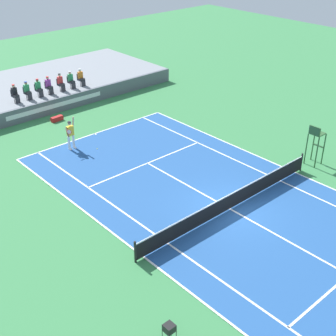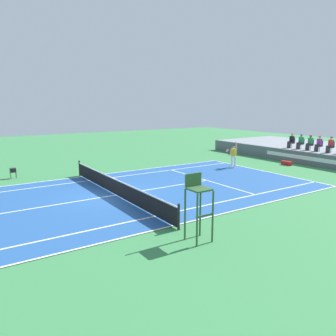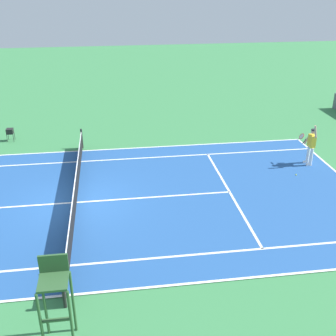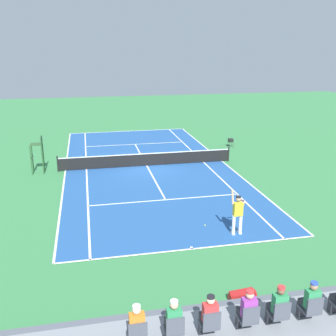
{
  "view_description": "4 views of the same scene",
  "coord_description": "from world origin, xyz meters",
  "px_view_note": "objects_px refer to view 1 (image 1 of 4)",
  "views": [
    {
      "loc": [
        -15.19,
        -12.42,
        13.06
      ],
      "look_at": [
        -0.68,
        3.85,
        1.0
      ],
      "focal_mm": 50.41,
      "sensor_mm": 36.0,
      "label": 1
    },
    {
      "loc": [
        15.85,
        -7.01,
        4.84
      ],
      "look_at": [
        -0.68,
        3.85,
        1.0
      ],
      "focal_mm": 34.9,
      "sensor_mm": 36.0,
      "label": 2
    },
    {
      "loc": [
        15.36,
        1.56,
        8.55
      ],
      "look_at": [
        -0.68,
        3.85,
        1.0
      ],
      "focal_mm": 45.25,
      "sensor_mm": 36.0,
      "label": 3
    },
    {
      "loc": [
        3.93,
        25.7,
        7.96
      ],
      "look_at": [
        -0.68,
        3.85,
        1.0
      ],
      "focal_mm": 41.95,
      "sensor_mm": 36.0,
      "label": 4
    }
  ],
  "objects_px": {
    "spectator_seated_3": "(49,85)",
    "tennis_ball": "(97,149)",
    "spectator_seated_2": "(39,88)",
    "spectator_seated_5": "(71,80)",
    "umpire_chair": "(316,140)",
    "tennis_player": "(71,134)",
    "ball_hopper": "(169,328)",
    "spectator_seated_0": "(15,94)",
    "spectator_seated_6": "(81,78)",
    "equipment_bag": "(57,119)",
    "spectator_seated_1": "(27,91)",
    "spectator_seated_4": "(61,83)"
  },
  "relations": [
    {
      "from": "tennis_player",
      "to": "ball_hopper",
      "type": "bearing_deg",
      "value": -109.61
    },
    {
      "from": "spectator_seated_5",
      "to": "spectator_seated_1",
      "type": "bearing_deg",
      "value": 180.0
    },
    {
      "from": "spectator_seated_2",
      "to": "spectator_seated_3",
      "type": "xyz_separation_m",
      "value": [
        0.82,
        0.0,
        0.0
      ]
    },
    {
      "from": "spectator_seated_5",
      "to": "tennis_player",
      "type": "distance_m",
      "value": 8.4
    },
    {
      "from": "spectator_seated_3",
      "to": "spectator_seated_0",
      "type": "bearing_deg",
      "value": 180.0
    },
    {
      "from": "spectator_seated_1",
      "to": "spectator_seated_4",
      "type": "distance_m",
      "value": 2.7
    },
    {
      "from": "equipment_bag",
      "to": "spectator_seated_0",
      "type": "bearing_deg",
      "value": 121.89
    },
    {
      "from": "spectator_seated_4",
      "to": "umpire_chair",
      "type": "relative_size",
      "value": 0.52
    },
    {
      "from": "tennis_player",
      "to": "spectator_seated_5",
      "type": "bearing_deg",
      "value": 57.79
    },
    {
      "from": "spectator_seated_0",
      "to": "spectator_seated_2",
      "type": "bearing_deg",
      "value": 0.0
    },
    {
      "from": "spectator_seated_1",
      "to": "spectator_seated_5",
      "type": "height_order",
      "value": "same"
    },
    {
      "from": "spectator_seated_2",
      "to": "spectator_seated_6",
      "type": "xyz_separation_m",
      "value": [
        3.58,
        0.0,
        0.0
      ]
    },
    {
      "from": "tennis_player",
      "to": "equipment_bag",
      "type": "height_order",
      "value": "tennis_player"
    },
    {
      "from": "spectator_seated_1",
      "to": "spectator_seated_5",
      "type": "distance_m",
      "value": 3.59
    },
    {
      "from": "spectator_seated_3",
      "to": "ball_hopper",
      "type": "xyz_separation_m",
      "value": [
        -7.91,
        -22.04,
        -1.1
      ]
    },
    {
      "from": "spectator_seated_0",
      "to": "spectator_seated_1",
      "type": "relative_size",
      "value": 1.0
    },
    {
      "from": "spectator_seated_0",
      "to": "spectator_seated_6",
      "type": "xyz_separation_m",
      "value": [
        5.4,
        0.0,
        0.0
      ]
    },
    {
      "from": "spectator_seated_0",
      "to": "equipment_bag",
      "type": "relative_size",
      "value": 1.37
    },
    {
      "from": "tennis_player",
      "to": "tennis_ball",
      "type": "relative_size",
      "value": 30.63
    },
    {
      "from": "spectator_seated_5",
      "to": "tennis_ball",
      "type": "xyz_separation_m",
      "value": [
        -3.35,
        -8.18,
        -1.64
      ]
    },
    {
      "from": "spectator_seated_1",
      "to": "spectator_seated_6",
      "type": "xyz_separation_m",
      "value": [
        4.47,
        0.0,
        0.0
      ]
    },
    {
      "from": "spectator_seated_3",
      "to": "tennis_ball",
      "type": "xyz_separation_m",
      "value": [
        -1.47,
        -8.18,
        -1.64
      ]
    },
    {
      "from": "spectator_seated_4",
      "to": "spectator_seated_6",
      "type": "bearing_deg",
      "value": 0.0
    },
    {
      "from": "spectator_seated_6",
      "to": "tennis_player",
      "type": "bearing_deg",
      "value": -127.01
    },
    {
      "from": "spectator_seated_3",
      "to": "spectator_seated_6",
      "type": "bearing_deg",
      "value": 0.0
    },
    {
      "from": "spectator_seated_2",
      "to": "spectator_seated_5",
      "type": "xyz_separation_m",
      "value": [
        2.7,
        0.0,
        0.0
      ]
    },
    {
      "from": "umpire_chair",
      "to": "tennis_ball",
      "type": "bearing_deg",
      "value": 129.91
    },
    {
      "from": "spectator_seated_5",
      "to": "equipment_bag",
      "type": "distance_m",
      "value": 4.18
    },
    {
      "from": "spectator_seated_5",
      "to": "equipment_bag",
      "type": "bearing_deg",
      "value": -138.14
    },
    {
      "from": "spectator_seated_5",
      "to": "tennis_player",
      "type": "xyz_separation_m",
      "value": [
        -4.47,
        -7.09,
        -0.68
      ]
    },
    {
      "from": "spectator_seated_5",
      "to": "ball_hopper",
      "type": "xyz_separation_m",
      "value": [
        -9.79,
        -22.04,
        -1.1
      ]
    },
    {
      "from": "spectator_seated_5",
      "to": "equipment_bag",
      "type": "xyz_separation_m",
      "value": [
        -2.9,
        -2.6,
        -1.51
      ]
    },
    {
      "from": "spectator_seated_3",
      "to": "spectator_seated_6",
      "type": "distance_m",
      "value": 2.76
    },
    {
      "from": "tennis_player",
      "to": "tennis_ball",
      "type": "bearing_deg",
      "value": -44.44
    },
    {
      "from": "spectator_seated_2",
      "to": "umpire_chair",
      "type": "height_order",
      "value": "umpire_chair"
    },
    {
      "from": "spectator_seated_0",
      "to": "spectator_seated_5",
      "type": "relative_size",
      "value": 1.0
    },
    {
      "from": "spectator_seated_2",
      "to": "spectator_seated_1",
      "type": "bearing_deg",
      "value": 180.0
    },
    {
      "from": "spectator_seated_5",
      "to": "spectator_seated_2",
      "type": "bearing_deg",
      "value": 180.0
    },
    {
      "from": "spectator_seated_4",
      "to": "tennis_ball",
      "type": "distance_m",
      "value": 8.7
    },
    {
      "from": "equipment_bag",
      "to": "tennis_player",
      "type": "bearing_deg",
      "value": -109.19
    },
    {
      "from": "spectator_seated_3",
      "to": "ball_hopper",
      "type": "height_order",
      "value": "spectator_seated_3"
    },
    {
      "from": "umpire_chair",
      "to": "ball_hopper",
      "type": "xyz_separation_m",
      "value": [
        -14.71,
        -3.97,
        -0.98
      ]
    },
    {
      "from": "spectator_seated_0",
      "to": "spectator_seated_6",
      "type": "relative_size",
      "value": 1.0
    },
    {
      "from": "spectator_seated_2",
      "to": "spectator_seated_4",
      "type": "relative_size",
      "value": 1.0
    },
    {
      "from": "tennis_player",
      "to": "spectator_seated_3",
      "type": "bearing_deg",
      "value": 69.95
    },
    {
      "from": "umpire_chair",
      "to": "ball_hopper",
      "type": "bearing_deg",
      "value": -164.9
    },
    {
      "from": "spectator_seated_2",
      "to": "ball_hopper",
      "type": "height_order",
      "value": "spectator_seated_2"
    },
    {
      "from": "spectator_seated_6",
      "to": "tennis_ball",
      "type": "distance_m",
      "value": 9.35
    },
    {
      "from": "spectator_seated_0",
      "to": "spectator_seated_4",
      "type": "relative_size",
      "value": 1.0
    },
    {
      "from": "spectator_seated_2",
      "to": "equipment_bag",
      "type": "relative_size",
      "value": 1.37
    }
  ]
}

